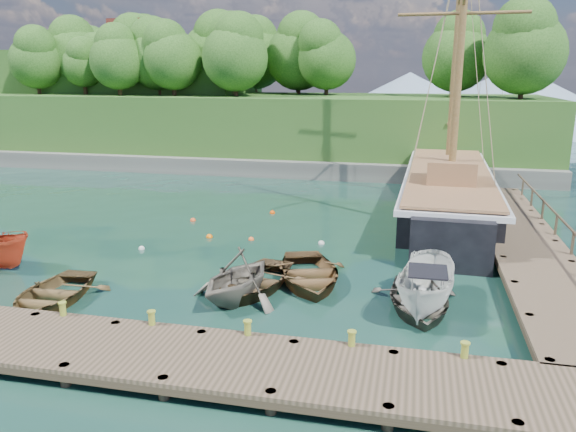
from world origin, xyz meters
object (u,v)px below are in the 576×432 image
Objects in this scene: rowboat_4 at (308,283)px; schooner at (447,196)px; rowboat_0 at (52,303)px; rowboat_1 at (238,300)px; rowboat_2 at (252,290)px; rowboat_3 at (418,309)px; cabin_boat_white at (425,310)px.

schooner is (5.72, 12.42, 1.07)m from rowboat_4.
rowboat_0 is 21.74m from schooner.
rowboat_1 is 0.79× the size of rowboat_4.
schooner is at bearing 71.58° from rowboat_2.
rowboat_1 is 0.89× the size of rowboat_3.
rowboat_4 is 4.73m from cabin_boat_white.
rowboat_2 is 6.37m from cabin_boat_white.
rowboat_3 is (12.71, 2.31, 0.00)m from rowboat_0.
rowboat_1 is at bearing 11.53° from rowboat_0.
rowboat_0 is 12.92m from rowboat_3.
rowboat_3 is at bearing 6.75° from rowboat_0.
rowboat_1 reaches higher than rowboat_3.
rowboat_2 reaches higher than rowboat_0.
rowboat_0 is at bearing -146.74° from rowboat_2.
rowboat_1 is 1.04m from rowboat_2.
rowboat_4 reaches higher than rowboat_3.
rowboat_2 is 2.27m from rowboat_4.
rowboat_4 is 0.18× the size of schooner.
rowboat_2 is 0.97× the size of cabin_boat_white.
rowboat_0 is at bearing -161.57° from cabin_boat_white.
cabin_boat_white is 14.17m from schooner.
rowboat_3 is 14.19m from schooner.
rowboat_1 is 0.14× the size of schooner.
rowboat_4 is at bearing 151.71° from rowboat_3.
rowboat_3 is 0.90× the size of cabin_boat_white.
schooner is at bearing 76.85° from rowboat_1.
schooner is at bearing 76.92° from rowboat_3.
schooner is at bearing 45.39° from rowboat_0.
cabin_boat_white reaches higher than rowboat_0.
rowboat_4 is at bearing 167.93° from cabin_boat_white.
rowboat_1 reaches higher than rowboat_0.
rowboat_1 reaches higher than cabin_boat_white.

